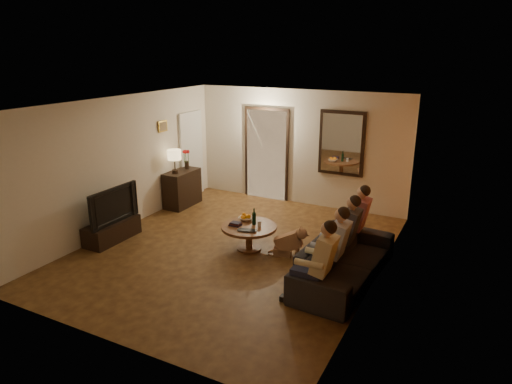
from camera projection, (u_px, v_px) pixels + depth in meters
The scene contains 33 objects.
floor at pixel (233, 250), 8.16m from camera, with size 5.00×6.00×0.01m, color #402411.
ceiling at pixel (231, 103), 7.37m from camera, with size 5.00×6.00×0.01m, color white.
back_wall at pixel (299, 148), 10.31m from camera, with size 5.00×0.02×2.60m, color beige.
front_wall at pixel (101, 245), 5.22m from camera, with size 5.00×0.02×2.60m, color beige.
left_wall at pixel (121, 164), 8.86m from camera, with size 0.02×6.00×2.60m, color beige.
right_wall at pixel (380, 202), 6.68m from camera, with size 0.02×6.00×2.60m, color beige.
orange_accent at pixel (379, 202), 6.68m from camera, with size 0.01×6.00×2.60m, color orange.
kitchen_doorway at pixel (267, 155), 10.72m from camera, with size 1.00×0.06×2.10m, color #FFE0A5.
door_trim at pixel (266, 155), 10.71m from camera, with size 1.12×0.04×2.22m, color black.
fridge_glimpse at pixel (276, 162), 10.66m from camera, with size 0.45×0.03×1.70m, color silver.
mirror_frame at pixel (342, 143), 9.78m from camera, with size 1.00×0.05×1.40m, color black.
mirror_glass at pixel (341, 144), 9.75m from camera, with size 0.86×0.02×1.26m, color white.
white_door at pixel (192, 155), 10.87m from camera, with size 0.06×0.85×2.04m, color white.
framed_art at pixel (163, 126), 9.78m from camera, with size 0.03×0.28×0.24m, color #B28C33.
art_canvas at pixel (163, 126), 9.77m from camera, with size 0.01×0.22×0.18m, color brown.
dresser at pixel (182, 188), 10.36m from camera, with size 0.45×0.91×0.81m, color black.
table_lamp at pixel (175, 161), 9.97m from camera, with size 0.30×0.30×0.54m, color beige, non-canonical shape.
flower_vase at pixel (187, 159), 10.36m from camera, with size 0.14×0.14×0.44m, color #B61314, non-canonical shape.
tv_stand at pixel (112, 231), 8.54m from camera, with size 0.45×1.11×0.37m, color black.
tv at pixel (109, 205), 8.38m from camera, with size 0.15×1.16×0.67m, color black.
sofa at pixel (345, 260), 7.01m from camera, with size 0.91×2.32×0.68m, color black.
person_a at pixel (319, 267), 6.21m from camera, with size 0.60×0.40×1.20m, color tan, non-canonical shape.
person_b at pixel (333, 251), 6.72m from camera, with size 0.60×0.40×1.20m, color tan, non-canonical shape.
person_c at pixel (345, 236), 7.23m from camera, with size 0.60×0.40×1.20m, color tan, non-canonical shape.
person_d at pixel (355, 224), 7.74m from camera, with size 0.60×0.40×1.20m, color tan, non-canonical shape.
dog at pixel (288, 241), 7.85m from camera, with size 0.56×0.24×0.56m, color #996546, non-canonical shape.
coffee_table at pixel (249, 237), 8.13m from camera, with size 0.99×0.99×0.45m, color #5C301B.
bowl at pixel (246, 218), 8.32m from camera, with size 0.26×0.26×0.06m, color white.
oranges at pixel (246, 215), 8.30m from camera, with size 0.20×0.20×0.08m, color orange, non-canonical shape.
wine_bottle at pixel (254, 216), 8.08m from camera, with size 0.07×0.07×0.31m, color black, non-canonical shape.
wine_glass at pixel (259, 224), 8.02m from camera, with size 0.06×0.06×0.10m, color silver.
book_stack at pixel (235, 224), 8.07m from camera, with size 0.20×0.15×0.07m, color black, non-canonical shape.
laptop at pixel (246, 231), 7.78m from camera, with size 0.33×0.21×0.03m, color black.
Camera 1 is at (3.77, -6.45, 3.46)m, focal length 32.00 mm.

